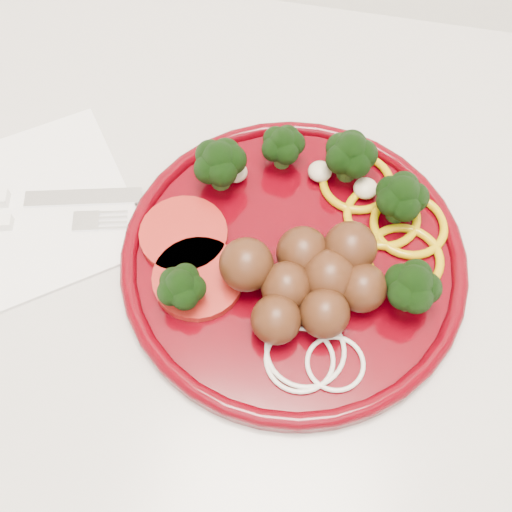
# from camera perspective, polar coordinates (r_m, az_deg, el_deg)

# --- Properties ---
(counter) EXTENTS (2.40, 0.60, 0.90)m
(counter) POSITION_cam_1_polar(r_m,az_deg,el_deg) (0.98, 11.60, -13.77)
(counter) COLOR beige
(counter) RESTS_ON ground
(plate) EXTENTS (0.29, 0.29, 0.06)m
(plate) POSITION_cam_1_polar(r_m,az_deg,el_deg) (0.53, 3.89, 0.35)
(plate) COLOR #460007
(plate) RESTS_ON counter
(napkin) EXTENTS (0.25, 0.25, 0.00)m
(napkin) POSITION_cam_1_polar(r_m,az_deg,el_deg) (0.61, -19.66, 3.87)
(napkin) COLOR white
(napkin) RESTS_ON counter
(knife) EXTENTS (0.19, 0.06, 0.01)m
(knife) POSITION_cam_1_polar(r_m,az_deg,el_deg) (0.62, -21.64, 4.75)
(knife) COLOR silver
(knife) RESTS_ON napkin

